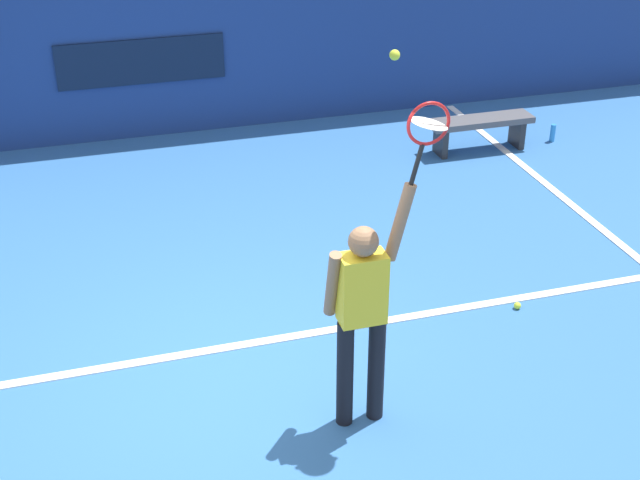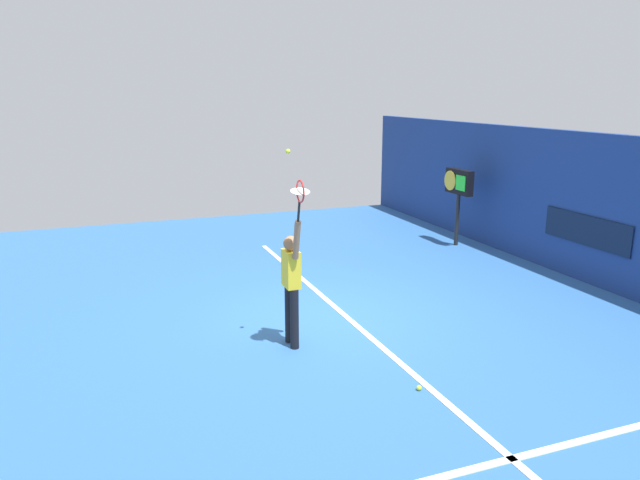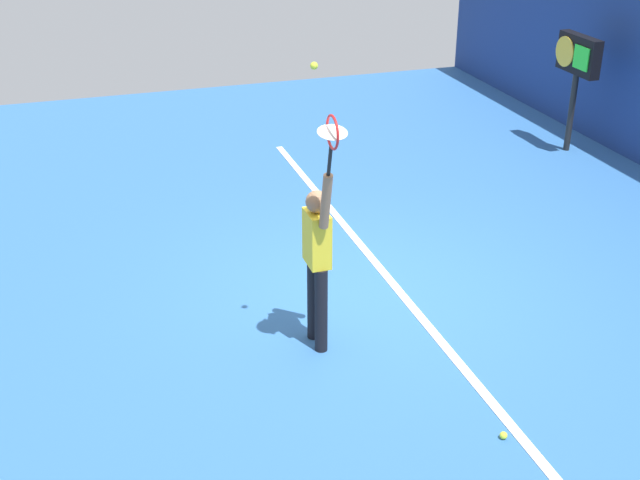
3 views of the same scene
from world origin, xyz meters
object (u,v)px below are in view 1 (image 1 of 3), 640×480
tennis_player (362,310)px  spare_ball (517,306)px  tennis_ball (395,55)px  water_bottle (553,133)px  tennis_racket (427,128)px  court_bench (480,126)px

tennis_player → spare_ball: tennis_player is taller
tennis_player → tennis_ball: (0.14, -0.08, 1.91)m
tennis_ball → water_bottle: 6.94m
tennis_player → tennis_racket: 1.43m
spare_ball → tennis_ball: bearing=-147.5°
court_bench → spare_ball: 3.87m
tennis_racket → court_bench: 5.85m
water_bottle → court_bench: bearing=180.0°
tennis_player → water_bottle: tennis_player is taller
tennis_racket → spare_ball: tennis_racket is taller
tennis_racket → tennis_ball: (-0.28, -0.07, 0.55)m
tennis_racket → tennis_ball: bearing=-165.9°
water_bottle → spare_ball: bearing=-123.7°
tennis_racket → spare_ball: bearing=35.4°
tennis_ball → court_bench: (3.11, 4.77, -2.58)m
tennis_racket → spare_ball: 2.98m
tennis_ball → water_bottle: tennis_ball is taller
tennis_player → spare_ball: (1.93, 1.07, -0.98)m
tennis_player → water_bottle: size_ratio=8.27×
spare_ball → tennis_player: bearing=-151.1°
tennis_ball → court_bench: size_ratio=0.05×
tennis_player → spare_ball: bearing=28.9°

